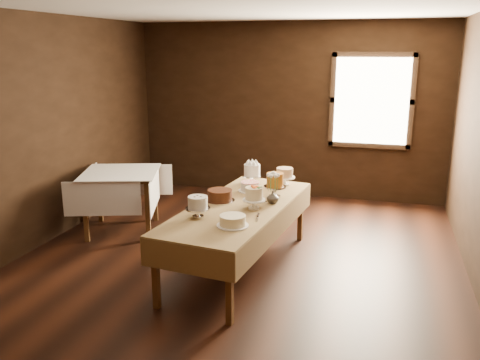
# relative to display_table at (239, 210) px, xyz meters

# --- Properties ---
(floor) EXTENTS (5.00, 6.00, 0.01)m
(floor) POSITION_rel_display_table_xyz_m (-0.07, 0.07, -0.68)
(floor) COLOR black
(floor) RESTS_ON ground
(ceiling) EXTENTS (5.00, 6.00, 0.01)m
(ceiling) POSITION_rel_display_table_xyz_m (-0.07, 0.07, 2.12)
(ceiling) COLOR beige
(ceiling) RESTS_ON wall_back
(wall_back) EXTENTS (5.00, 0.02, 2.80)m
(wall_back) POSITION_rel_display_table_xyz_m (-0.07, 3.07, 0.72)
(wall_back) COLOR black
(wall_back) RESTS_ON ground
(wall_front) EXTENTS (5.00, 0.02, 2.80)m
(wall_front) POSITION_rel_display_table_xyz_m (-0.07, -2.93, 0.72)
(wall_front) COLOR black
(wall_front) RESTS_ON ground
(wall_left) EXTENTS (0.02, 6.00, 2.80)m
(wall_left) POSITION_rel_display_table_xyz_m (-2.57, 0.07, 0.72)
(wall_left) COLOR black
(wall_left) RESTS_ON ground
(window) EXTENTS (1.10, 0.05, 1.30)m
(window) POSITION_rel_display_table_xyz_m (1.23, 3.01, 0.92)
(window) COLOR #FFEABF
(window) RESTS_ON wall_back
(display_table) EXTENTS (1.20, 2.48, 0.74)m
(display_table) POSITION_rel_display_table_xyz_m (0.00, 0.00, 0.00)
(display_table) COLOR #4B2F17
(display_table) RESTS_ON ground
(side_table) EXTENTS (1.21, 1.21, 0.81)m
(side_table) POSITION_rel_display_table_xyz_m (-1.84, 0.74, 0.03)
(side_table) COLOR #4B2F17
(side_table) RESTS_ON ground
(cake_meringue) EXTENTS (0.28, 0.28, 0.26)m
(cake_meringue) POSITION_rel_display_table_xyz_m (-0.10, 0.93, 0.17)
(cake_meringue) COLOR silver
(cake_meringue) RESTS_ON display_table
(cake_speckled) EXTENTS (0.26, 0.26, 0.23)m
(cake_speckled) POSITION_rel_display_table_xyz_m (0.31, 0.97, 0.15)
(cake_speckled) COLOR white
(cake_speckled) RESTS_ON display_table
(cake_lattice) EXTENTS (0.28, 0.28, 0.11)m
(cake_lattice) POSITION_rel_display_table_xyz_m (-0.03, 0.58, 0.10)
(cake_lattice) COLOR white
(cake_lattice) RESTS_ON display_table
(cake_caramel) EXTENTS (0.25, 0.25, 0.29)m
(cake_caramel) POSITION_rel_display_table_xyz_m (0.30, 0.42, 0.18)
(cake_caramel) COLOR silver
(cake_caramel) RESTS_ON display_table
(cake_chocolate) EXTENTS (0.33, 0.33, 0.13)m
(cake_chocolate) POSITION_rel_display_table_xyz_m (-0.25, 0.10, 0.12)
(cake_chocolate) COLOR silver
(cake_chocolate) RESTS_ON display_table
(cake_flowers) EXTENTS (0.25, 0.25, 0.25)m
(cake_flowers) POSITION_rel_display_table_xyz_m (0.18, -0.06, 0.16)
(cake_flowers) COLOR white
(cake_flowers) RESTS_ON display_table
(cake_swirl) EXTENTS (0.25, 0.25, 0.23)m
(cake_swirl) POSITION_rel_display_table_xyz_m (-0.29, -0.49, 0.16)
(cake_swirl) COLOR silver
(cake_swirl) RESTS_ON display_table
(cake_cream) EXTENTS (0.31, 0.31, 0.11)m
(cake_cream) POSITION_rel_display_table_xyz_m (0.12, -0.64, 0.11)
(cake_cream) COLOR white
(cake_cream) RESTS_ON display_table
(cake_server_b) EXTENTS (0.06, 0.24, 0.01)m
(cake_server_b) POSITION_rel_display_table_xyz_m (0.30, -0.38, 0.06)
(cake_server_b) COLOR silver
(cake_server_b) RESTS_ON display_table
(cake_server_c) EXTENTS (0.12, 0.23, 0.01)m
(cake_server_c) POSITION_rel_display_table_xyz_m (0.02, 0.33, 0.06)
(cake_server_c) COLOR silver
(cake_server_c) RESTS_ON display_table
(cake_server_d) EXTENTS (0.20, 0.17, 0.01)m
(cake_server_d) POSITION_rel_display_table_xyz_m (0.30, 0.26, 0.06)
(cake_server_d) COLOR silver
(cake_server_d) RESTS_ON display_table
(cake_server_e) EXTENTS (0.20, 0.17, 0.01)m
(cake_server_e) POSITION_rel_display_table_xyz_m (-0.35, -0.21, 0.06)
(cake_server_e) COLOR silver
(cake_server_e) RESTS_ON display_table
(flower_vase) EXTENTS (0.18, 0.18, 0.14)m
(flower_vase) POSITION_rel_display_table_xyz_m (0.33, 0.18, 0.12)
(flower_vase) COLOR #2D2823
(flower_vase) RESTS_ON display_table
(flower_bouquet) EXTENTS (0.14, 0.14, 0.20)m
(flower_bouquet) POSITION_rel_display_table_xyz_m (0.33, 0.18, 0.31)
(flower_bouquet) COLOR white
(flower_bouquet) RESTS_ON flower_vase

